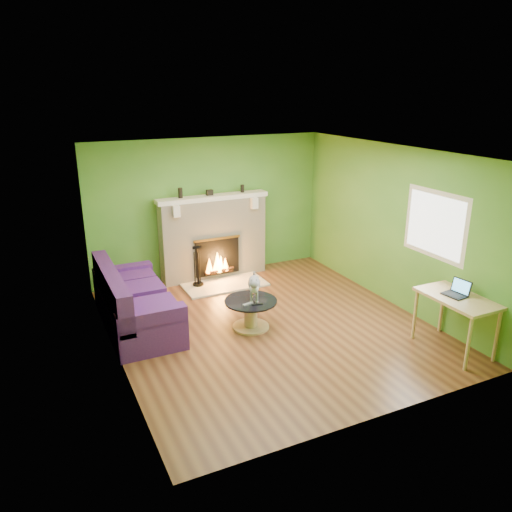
{
  "coord_description": "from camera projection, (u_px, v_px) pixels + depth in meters",
  "views": [
    {
      "loc": [
        -3.13,
        -6.1,
        3.45
      ],
      "look_at": [
        -0.03,
        0.4,
        1.0
      ],
      "focal_mm": 35.0,
      "sensor_mm": 36.0,
      "label": 1
    }
  ],
  "objects": [
    {
      "name": "mantel",
      "position": [
        213.0,
        197.0,
        9.07
      ],
      "size": [
        2.1,
        0.28,
        0.08
      ],
      "primitive_type": "cube",
      "color": "silver",
      "rests_on": "fireplace"
    },
    {
      "name": "fireplace",
      "position": [
        213.0,
        238.0,
        9.33
      ],
      "size": [
        2.1,
        0.46,
        1.58
      ],
      "color": "beige",
      "rests_on": "floor"
    },
    {
      "name": "mantel_vase_left",
      "position": [
        180.0,
        193.0,
        8.81
      ],
      "size": [
        0.08,
        0.08,
        0.18
      ],
      "primitive_type": "cylinder",
      "color": "black",
      "rests_on": "mantel"
    },
    {
      "name": "mantel_box",
      "position": [
        210.0,
        193.0,
        9.04
      ],
      "size": [
        0.12,
        0.08,
        0.1
      ],
      "primitive_type": "cube",
      "color": "black",
      "rests_on": "mantel"
    },
    {
      "name": "fire_tools",
      "position": [
        198.0,
        266.0,
        8.95
      ],
      "size": [
        0.2,
        0.2,
        0.75
      ],
      "primitive_type": null,
      "color": "black",
      "rests_on": "hearth"
    },
    {
      "name": "desk",
      "position": [
        457.0,
        303.0,
        6.69
      ],
      "size": [
        0.62,
        1.06,
        0.79
      ],
      "color": "tan",
      "rests_on": "floor"
    },
    {
      "name": "window_frame",
      "position": [
        435.0,
        225.0,
        7.24
      ],
      "size": [
        0.0,
        1.2,
        1.2
      ],
      "primitive_type": "plane",
      "rotation": [
        1.57,
        0.0,
        -1.57
      ],
      "color": "silver",
      "rests_on": "wall_right"
    },
    {
      "name": "window_pane",
      "position": [
        435.0,
        225.0,
        7.24
      ],
      "size": [
        0.0,
        1.06,
        1.06
      ],
      "primitive_type": "plane",
      "rotation": [
        1.57,
        0.0,
        -1.57
      ],
      "color": "white",
      "rests_on": "wall_right"
    },
    {
      "name": "remote_black",
      "position": [
        257.0,
        304.0,
        7.25
      ],
      "size": [
        0.16,
        0.06,
        0.02
      ],
      "primitive_type": "cube",
      "rotation": [
        0.0,
        0.0,
        -0.14
      ],
      "color": "black",
      "rests_on": "coffee_table"
    },
    {
      "name": "sofa",
      "position": [
        133.0,
        304.0,
        7.46
      ],
      "size": [
        0.95,
        2.1,
        0.94
      ],
      "color": "#3D185D",
      "rests_on": "floor"
    },
    {
      "name": "wall_back",
      "position": [
        209.0,
        208.0,
        9.32
      ],
      "size": [
        5.0,
        0.0,
        5.0
      ],
      "primitive_type": "plane",
      "rotation": [
        1.57,
        0.0,
        0.0
      ],
      "color": "#407F29",
      "rests_on": "floor"
    },
    {
      "name": "wall_left",
      "position": [
        110.0,
        267.0,
        6.26
      ],
      "size": [
        0.0,
        5.0,
        5.0
      ],
      "primitive_type": "plane",
      "rotation": [
        1.57,
        0.0,
        1.57
      ],
      "color": "#407F29",
      "rests_on": "floor"
    },
    {
      "name": "floor",
      "position": [
        269.0,
        325.0,
        7.6
      ],
      "size": [
        5.0,
        5.0,
        0.0
      ],
      "primitive_type": "plane",
      "color": "#542C18",
      "rests_on": "ground"
    },
    {
      "name": "remote_silver",
      "position": [
        248.0,
        304.0,
        7.25
      ],
      "size": [
        0.18,
        0.08,
        0.02
      ],
      "primitive_type": "cube",
      "rotation": [
        0.0,
        0.0,
        0.22
      ],
      "color": "gray",
      "rests_on": "coffee_table"
    },
    {
      "name": "ceiling",
      "position": [
        271.0,
        153.0,
        6.76
      ],
      "size": [
        5.0,
        5.0,
        0.0
      ],
      "primitive_type": "plane",
      "rotation": [
        3.14,
        0.0,
        0.0
      ],
      "color": "white",
      "rests_on": "wall_back"
    },
    {
      "name": "hearth",
      "position": [
        225.0,
        284.0,
        9.13
      ],
      "size": [
        1.5,
        0.75,
        0.03
      ],
      "primitive_type": "cube",
      "color": "beige",
      "rests_on": "floor"
    },
    {
      "name": "mantel_vase_right",
      "position": [
        242.0,
        188.0,
        9.3
      ],
      "size": [
        0.07,
        0.07,
        0.14
      ],
      "primitive_type": "cylinder",
      "color": "black",
      "rests_on": "mantel"
    },
    {
      "name": "laptop",
      "position": [
        455.0,
        288.0,
        6.66
      ],
      "size": [
        0.29,
        0.32,
        0.22
      ],
      "primitive_type": null,
      "rotation": [
        0.0,
        0.0,
        0.12
      ],
      "color": "black",
      "rests_on": "desk"
    },
    {
      "name": "cat",
      "position": [
        254.0,
        286.0,
        7.4
      ],
      "size": [
        0.49,
        0.69,
        0.4
      ],
      "primitive_type": null,
      "rotation": [
        0.0,
        0.0,
        -0.44
      ],
      "color": "slate",
      "rests_on": "coffee_table"
    },
    {
      "name": "wall_front",
      "position": [
        382.0,
        311.0,
        5.04
      ],
      "size": [
        5.0,
        0.0,
        5.0
      ],
      "primitive_type": "plane",
      "rotation": [
        -1.57,
        0.0,
        0.0
      ],
      "color": "#407F29",
      "rests_on": "floor"
    },
    {
      "name": "coffee_table",
      "position": [
        251.0,
        312.0,
        7.45
      ],
      "size": [
        0.79,
        0.79,
        0.45
      ],
      "color": "tan",
      "rests_on": "floor"
    },
    {
      "name": "wall_right",
      "position": [
        393.0,
        226.0,
        8.1
      ],
      "size": [
        0.0,
        5.0,
        5.0
      ],
      "primitive_type": "plane",
      "rotation": [
        1.57,
        0.0,
        -1.57
      ],
      "color": "#407F29",
      "rests_on": "floor"
    }
  ]
}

